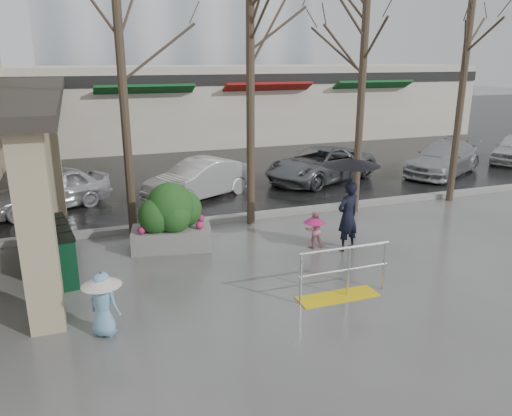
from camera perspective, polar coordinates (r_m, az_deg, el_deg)
ground at (r=10.39m, az=-0.28°, el=-8.41°), size 120.00×120.00×0.00m
street_asphalt at (r=31.33m, az=-14.05°, el=8.22°), size 120.00×36.00×0.01m
curb at (r=13.93m, az=-5.81°, el=-1.47°), size 120.00×0.30×0.15m
canopy_slab at (r=16.95m, az=-26.10°, el=12.46°), size 2.80×18.00×0.25m
pillar_front at (r=8.81m, az=-23.78°, el=-2.38°), size 0.55×0.55×3.50m
pillar_back at (r=15.11m, az=-22.49°, el=5.34°), size 0.55×0.55×3.50m
storefront_row at (r=27.42m, az=-9.14°, el=11.58°), size 34.00×6.74×4.00m
handrail at (r=9.76m, az=9.75°, el=-7.97°), size 1.90×0.50×1.03m
tree_west at (r=12.52m, az=-15.47°, el=19.26°), size 3.20×3.20×6.80m
tree_midwest at (r=13.21m, az=-0.67°, el=20.32°), size 3.20×3.20×7.00m
tree_mideast at (r=14.62m, az=12.30°, el=18.16°), size 3.20×3.20×6.50m
tree_east at (r=16.74m, az=23.24°, el=18.82°), size 3.20×3.20×7.20m
woman at (r=11.80m, az=10.59°, el=1.78°), size 1.36×1.36×2.29m
child_pink at (r=12.08m, az=6.67°, el=-2.16°), size 0.53×0.53×0.90m
child_blue at (r=8.63m, az=-17.11°, el=-9.79°), size 0.65×0.65×1.12m
planter at (r=12.05m, az=-9.70°, el=-1.05°), size 2.01×1.26×1.63m
news_boxes at (r=11.31m, az=-21.45°, el=-4.49°), size 0.69×1.99×1.09m
car_a at (r=16.22m, az=-22.76°, el=1.96°), size 3.98×2.91×1.26m
car_b at (r=16.37m, az=-6.42°, el=3.30°), size 4.01×2.92×1.26m
car_c at (r=18.69m, az=7.36°, el=4.96°), size 4.99×3.69×1.26m
car_d at (r=20.99m, az=20.64°, el=5.32°), size 4.65×3.66×1.26m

